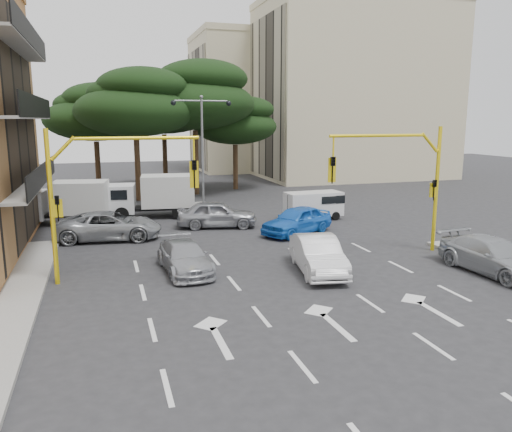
{
  "coord_description": "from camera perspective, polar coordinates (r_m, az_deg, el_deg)",
  "views": [
    {
      "loc": [
        -6.7,
        -18.1,
        6.32
      ],
      "look_at": [
        0.49,
        5.11,
        1.6
      ],
      "focal_mm": 35.0,
      "sensor_mm": 36.0,
      "label": 1
    }
  ],
  "objects": [
    {
      "name": "ground",
      "position": [
        20.31,
        2.96,
        -7.16
      ],
      "size": [
        120.0,
        120.0,
        0.0
      ],
      "primitive_type": "plane",
      "color": "#28282B",
      "rests_on": "ground"
    },
    {
      "name": "median_strip",
      "position": [
        35.31,
        -6.01,
        0.74
      ],
      "size": [
        1.4,
        6.0,
        0.15
      ],
      "primitive_type": "cube",
      "color": "gray",
      "rests_on": "ground"
    },
    {
      "name": "apartment_beige_near",
      "position": [
        56.83,
        11.11,
        13.85
      ],
      "size": [
        20.2,
        12.15,
        18.7
      ],
      "color": "beige",
      "rests_on": "ground"
    },
    {
      "name": "apartment_beige_far",
      "position": [
        65.16,
        0.35,
        12.78
      ],
      "size": [
        16.2,
        12.15,
        16.7
      ],
      "color": "beige",
      "rests_on": "ground"
    },
    {
      "name": "pine_left_near",
      "position": [
        40.17,
        -13.6,
        12.53
      ],
      "size": [
        9.15,
        9.15,
        10.23
      ],
      "color": "#382616",
      "rests_on": "ground"
    },
    {
      "name": "pine_center",
      "position": [
        42.81,
        -6.95,
        13.56
      ],
      "size": [
        9.98,
        9.98,
        11.16
      ],
      "color": "#382616",
      "rests_on": "ground"
    },
    {
      "name": "pine_left_far",
      "position": [
        44.06,
        -17.89,
        11.24
      ],
      "size": [
        8.32,
        8.32,
        9.3
      ],
      "color": "#382616",
      "rests_on": "ground"
    },
    {
      "name": "pine_right",
      "position": [
        45.6,
        -2.32,
        10.86
      ],
      "size": [
        7.49,
        7.49,
        8.37
      ],
      "color": "#382616",
      "rests_on": "ground"
    },
    {
      "name": "pine_back",
      "position": [
        47.42,
        -10.48,
        12.37
      ],
      "size": [
        9.15,
        9.15,
        10.23
      ],
      "color": "#382616",
      "rests_on": "ground"
    },
    {
      "name": "signal_mast_right",
      "position": [
        24.33,
        16.66,
        4.79
      ],
      "size": [
        5.79,
        0.37,
        6.0
      ],
      "color": "yellow",
      "rests_on": "ground"
    },
    {
      "name": "signal_mast_left",
      "position": [
        20.24,
        -17.42,
        3.57
      ],
      "size": [
        5.79,
        0.37,
        6.0
      ],
      "color": "yellow",
      "rests_on": "ground"
    },
    {
      "name": "street_lamp_center",
      "position": [
        34.76,
        -6.18,
        9.46
      ],
      "size": [
        4.16,
        0.36,
        7.77
      ],
      "color": "slate",
      "rests_on": "median_strip"
    },
    {
      "name": "car_white_hatch",
      "position": [
        21.08,
        7.08,
        -4.4
      ],
      "size": [
        2.39,
        4.8,
        1.51
      ],
      "primitive_type": "imported",
      "rotation": [
        0.0,
        0.0,
        -0.18
      ],
      "color": "silver",
      "rests_on": "ground"
    },
    {
      "name": "car_blue_compact",
      "position": [
        27.93,
        4.71,
        -0.49
      ],
      "size": [
        4.9,
        3.8,
        1.56
      ],
      "primitive_type": "imported",
      "rotation": [
        0.0,
        0.0,
        -1.07
      ],
      "color": "blue",
      "rests_on": "ground"
    },
    {
      "name": "car_silver_wagon",
      "position": [
        21.24,
        -8.18,
        -4.65
      ],
      "size": [
        2.05,
        4.47,
        1.27
      ],
      "primitive_type": "imported",
      "rotation": [
        0.0,
        0.0,
        0.06
      ],
      "color": "#A2A4AA",
      "rests_on": "ground"
    },
    {
      "name": "car_silver_cross_a",
      "position": [
        27.67,
        -16.4,
        -1.07
      ],
      "size": [
        5.7,
        3.17,
        1.51
      ],
      "primitive_type": "imported",
      "rotation": [
        0.0,
        0.0,
        1.45
      ],
      "color": "#9C9FA3",
      "rests_on": "ground"
    },
    {
      "name": "car_silver_cross_b",
      "position": [
        29.65,
        -4.48,
        0.23
      ],
      "size": [
        4.99,
        2.83,
        1.6
      ],
      "primitive_type": "imported",
      "rotation": [
        0.0,
        0.0,
        1.36
      ],
      "color": "#999BA0",
      "rests_on": "ground"
    },
    {
      "name": "car_silver_parked",
      "position": [
        23.02,
        25.48,
        -4.16
      ],
      "size": [
        2.41,
        5.17,
        1.46
      ],
      "primitive_type": "imported",
      "rotation": [
        0.0,
        0.0,
        0.07
      ],
      "color": "#A0A4A8",
      "rests_on": "ground"
    },
    {
      "name": "van_white",
      "position": [
        32.14,
        6.58,
        1.21
      ],
      "size": [
        3.67,
        1.78,
        1.8
      ],
      "primitive_type": null,
      "rotation": [
        0.0,
        0.0,
        -1.53
      ],
      "color": "silver",
      "rests_on": "ground"
    },
    {
      "name": "box_truck_a",
      "position": [
        32.57,
        -21.06,
        1.41
      ],
      "size": [
        5.61,
        3.04,
        2.62
      ],
      "primitive_type": null,
      "rotation": [
        0.0,
        0.0,
        1.42
      ],
      "color": "silver",
      "rests_on": "ground"
    },
    {
      "name": "box_truck_b",
      "position": [
        33.27,
        -11.76,
        2.21
      ],
      "size": [
        5.84,
        3.03,
        2.75
      ],
      "primitive_type": null,
      "rotation": [
        0.0,
        0.0,
        1.45
      ],
      "color": "silver",
      "rests_on": "ground"
    }
  ]
}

